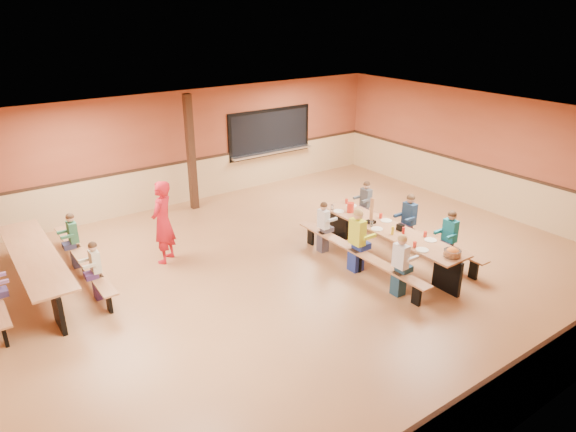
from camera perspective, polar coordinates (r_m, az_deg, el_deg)
ground at (r=10.53m, az=1.26°, el=-6.00°), size 12.00×12.00×0.00m
room_envelope at (r=10.22m, az=1.29°, el=-2.60°), size 12.04×10.04×3.02m
kitchen_pass_through at (r=15.23m, az=-2.00°, el=9.03°), size 2.78×0.28×1.38m
structural_post at (r=13.44m, az=-10.73°, el=6.87°), size 0.18×0.18×3.00m
cafeteria_table_main at (r=10.89m, az=11.03°, el=-2.36°), size 1.91×3.70×0.74m
cafeteria_table_second at (r=10.71m, az=-26.18°, el=-4.83°), size 1.91×3.70×0.74m
seated_child_white_left at (r=9.64m, az=12.34°, el=-5.40°), size 0.36×0.30×1.20m
seated_adult_yellow at (r=10.33m, az=7.66°, el=-2.73°), size 0.42×0.34×1.31m
seated_child_grey_left at (r=11.09m, az=3.93°, el=-1.27°), size 0.33×0.27×1.13m
seated_child_teal_right at (r=10.93m, az=17.46°, el=-2.48°), size 0.37×0.30×1.21m
seated_child_navy_right at (r=11.54m, az=13.26°, el=-0.61°), size 0.38×0.31×1.24m
seated_child_char_right at (r=12.41m, az=8.60°, el=1.22°), size 0.34×0.28×1.16m
seated_child_green_sec at (r=11.29m, az=-22.68°, el=-2.55°), size 0.34×0.28×1.16m
seated_child_tan_sec at (r=9.95m, az=-20.51°, el=-5.73°), size 0.33×0.27×1.12m
standing_woman at (r=10.84m, az=-13.74°, el=-0.66°), size 0.76×0.74×1.76m
punch_pitcher at (r=11.46m, az=6.95°, el=0.95°), size 0.16×0.16×0.22m
chip_bowl at (r=9.88m, az=17.81°, el=-3.88°), size 0.32×0.32×0.15m
napkin_dispenser at (r=10.72m, az=12.37°, el=-1.24°), size 0.10×0.14×0.13m
condiment_mustard at (r=10.50m, az=11.54°, el=-1.58°), size 0.06×0.06×0.17m
condiment_ketchup at (r=10.50m, az=12.71°, el=-1.68°), size 0.06×0.06×0.17m
table_paddle at (r=10.93m, az=9.23°, el=-0.12°), size 0.16×0.16×0.56m
place_settings at (r=10.78m, az=11.14°, el=-1.06°), size 0.65×3.30×0.11m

